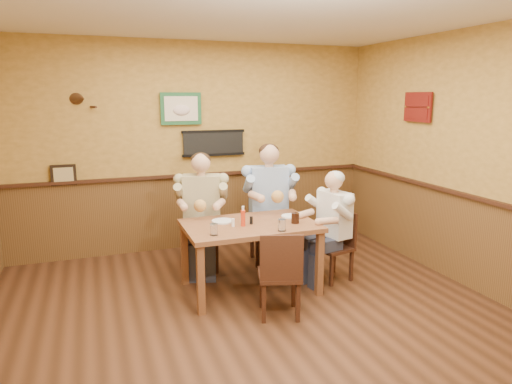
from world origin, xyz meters
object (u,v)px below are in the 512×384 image
water_glass_left (214,229)px  diner_tan_shirt (202,218)px  chair_near_side (279,273)px  pepper_shaker (251,220)px  chair_back_left (203,233)px  water_glass_mid (282,225)px  salt_shaker (233,223)px  hot_sauce_bottle (243,217)px  cola_tumbler (295,218)px  dining_table (250,232)px  chair_right_end (333,246)px  diner_white_elder (334,232)px  chair_back_right (268,226)px  diner_blue_polo (268,210)px

water_glass_left → diner_tan_shirt: bearing=83.0°
chair_near_side → pepper_shaker: chair_near_side is taller
chair_back_left → water_glass_mid: size_ratio=7.46×
water_glass_left → salt_shaker: size_ratio=1.37×
hot_sauce_bottle → chair_back_left: bearing=105.9°
diner_tan_shirt → hot_sauce_bottle: size_ratio=6.66×
chair_near_side → hot_sauce_bottle: bearing=-57.0°
cola_tumbler → salt_shaker: size_ratio=1.32×
dining_table → chair_right_end: 1.02m
diner_white_elder → pepper_shaker: bearing=-104.0°
dining_table → salt_shaker: 0.25m
chair_back_right → pepper_shaker: bearing=-114.5°
chair_near_side → salt_shaker: chair_near_side is taller
dining_table → water_glass_mid: water_glass_mid is taller
diner_blue_polo → hot_sauce_bottle: diner_blue_polo is taller
dining_table → diner_tan_shirt: bearing=113.8°
chair_back_right → chair_near_side: bearing=-98.8°
dining_table → diner_tan_shirt: 0.84m
cola_tumbler → chair_near_side: bearing=-128.0°
diner_tan_shirt → dining_table: bearing=-50.6°
chair_near_side → water_glass_mid: 0.50m
diner_blue_polo → cola_tumbler: bearing=-84.3°
chair_near_side → hot_sauce_bottle: (-0.17, 0.59, 0.42)m
cola_tumbler → pepper_shaker: bearing=164.4°
chair_right_end → cola_tumbler: size_ratio=7.17×
diner_tan_shirt → water_glass_mid: 1.28m
water_glass_left → salt_shaker: water_glass_left is taller
diner_blue_polo → hot_sauce_bottle: 1.02m
diner_white_elder → hot_sauce_bottle: size_ratio=5.90×
dining_table → chair_back_right: size_ratio=1.47×
diner_white_elder → pepper_shaker: 1.01m
diner_blue_polo → diner_white_elder: 0.94m
salt_shaker → cola_tumbler: bearing=-8.9°
diner_white_elder → chair_right_end: bearing=0.0°
chair_back_left → salt_shaker: bearing=-65.1°
dining_table → cola_tumbler: bearing=-18.6°
chair_back_left → diner_white_elder: diner_white_elder is taller
diner_blue_polo → pepper_shaker: 0.92m
dining_table → diner_white_elder: (0.99, -0.06, -0.09)m
chair_near_side → diner_white_elder: bearing=-130.2°
water_glass_mid → cola_tumbler: 0.33m
water_glass_mid → chair_near_side: bearing=-116.9°
salt_shaker → diner_blue_polo: bearing=48.0°
chair_back_left → hot_sauce_bottle: bearing=-58.5°
diner_blue_polo → hot_sauce_bottle: (-0.61, -0.81, 0.17)m
chair_right_end → water_glass_mid: size_ratio=6.60×
diner_blue_polo → cola_tumbler: diner_blue_polo is taller
dining_table → chair_right_end: size_ratio=1.75×
diner_tan_shirt → salt_shaker: 0.85m
chair_back_left → diner_blue_polo: (0.85, -0.04, 0.23)m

